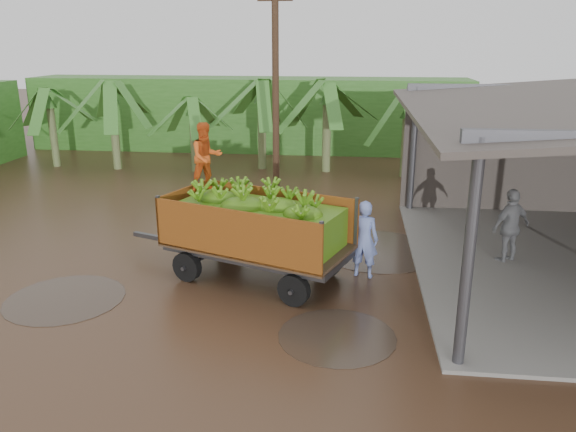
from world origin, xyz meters
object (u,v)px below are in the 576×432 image
object	(u,v)px
banana_trailer	(256,226)
utility_pole	(276,92)
man_blue	(364,239)
man_grey	(511,227)

from	to	relation	value
banana_trailer	utility_pole	world-z (taller)	utility_pole
banana_trailer	utility_pole	bearing A→B (deg)	115.14
man_blue	utility_pole	world-z (taller)	utility_pole
man_grey	utility_pole	xyz separation A→B (m)	(-6.72, 6.10, 2.70)
banana_trailer	utility_pole	xyz separation A→B (m)	(-0.59, 7.73, 2.37)
banana_trailer	man_grey	world-z (taller)	banana_trailer
man_blue	utility_pole	bearing A→B (deg)	-52.72
man_grey	man_blue	bearing A→B (deg)	-12.72
banana_trailer	man_blue	distance (m)	2.56
banana_trailer	man_blue	bearing A→B (deg)	29.79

